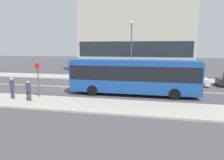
% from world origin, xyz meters
% --- Properties ---
extents(ground_plane, '(120.00, 120.00, 0.00)m').
position_xyz_m(ground_plane, '(0.00, 0.00, 0.00)').
color(ground_plane, '#444447').
extents(sidewalk_near, '(44.00, 3.50, 0.13)m').
position_xyz_m(sidewalk_near, '(0.00, -6.25, 0.07)').
color(sidewalk_near, '#A39E93').
rests_on(sidewalk_near, ground_plane).
extents(sidewalk_far, '(44.00, 3.50, 0.13)m').
position_xyz_m(sidewalk_far, '(0.00, 6.25, 0.07)').
color(sidewalk_far, '#A39E93').
rests_on(sidewalk_far, ground_plane).
extents(lane_centerline, '(41.80, 0.16, 0.01)m').
position_xyz_m(lane_centerline, '(0.00, 0.00, 0.00)').
color(lane_centerline, silver).
rests_on(lane_centerline, ground_plane).
extents(apartment_block_left_tower, '(17.21, 6.83, 14.32)m').
position_xyz_m(apartment_block_left_tower, '(5.02, 12.87, 7.16)').
color(apartment_block_left_tower, '#B7B2A3').
rests_on(apartment_block_left_tower, ground_plane).
extents(city_bus, '(11.35, 2.59, 3.16)m').
position_xyz_m(city_bus, '(6.14, -2.08, 1.82)').
color(city_bus, '#194793').
rests_on(city_bus, ground_plane).
extents(parked_car_0, '(4.32, 1.84, 1.40)m').
position_xyz_m(parked_car_0, '(11.65, 3.29, 0.66)').
color(parked_car_0, silver).
rests_on(parked_car_0, ground_plane).
extents(pedestrian_near_stop, '(0.34, 0.34, 1.73)m').
position_xyz_m(pedestrian_near_stop, '(-3.32, -5.96, 1.12)').
color(pedestrian_near_stop, '#383347').
rests_on(pedestrian_near_stop, sidewalk_near).
extents(pedestrian_down_pavement, '(0.35, 0.34, 1.58)m').
position_xyz_m(pedestrian_down_pavement, '(-1.60, -6.32, 1.02)').
color(pedestrian_down_pavement, '#383347').
rests_on(pedestrian_down_pavement, sidewalk_near).
extents(bus_stop_sign, '(0.44, 0.12, 2.89)m').
position_xyz_m(bus_stop_sign, '(-1.50, -5.06, 1.81)').
color(bus_stop_sign, '#4C4C51').
rests_on(bus_stop_sign, sidewalk_near).
extents(street_lamp, '(0.36, 0.36, 7.27)m').
position_xyz_m(street_lamp, '(5.10, 5.62, 4.54)').
color(street_lamp, '#4C4C51').
rests_on(street_lamp, sidewalk_far).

